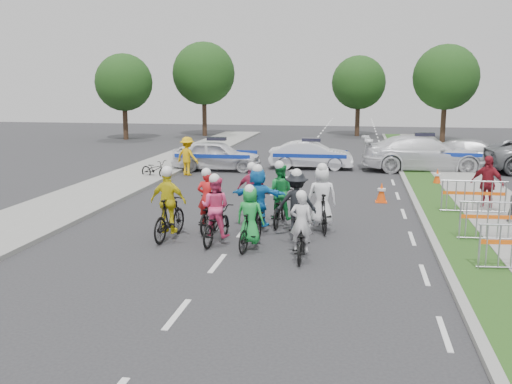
% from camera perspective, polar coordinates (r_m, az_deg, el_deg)
% --- Properties ---
extents(ground, '(90.00, 90.00, 0.00)m').
position_cam_1_polar(ground, '(13.24, -3.86, -7.14)').
color(ground, '#28282B').
rests_on(ground, ground).
extents(curb_right, '(0.20, 60.00, 0.12)m').
position_cam_1_polar(curb_right, '(17.79, 16.40, -2.70)').
color(curb_right, gray).
rests_on(curb_right, ground).
extents(grass_strip, '(1.20, 60.00, 0.11)m').
position_cam_1_polar(grass_strip, '(17.89, 18.63, -2.78)').
color(grass_strip, '#244A17').
rests_on(grass_strip, ground).
extents(sidewalk_right, '(2.40, 60.00, 0.13)m').
position_cam_1_polar(sidewalk_right, '(18.24, 24.23, -2.88)').
color(sidewalk_right, gray).
rests_on(sidewalk_right, ground).
extents(sidewalk_left, '(3.00, 60.00, 0.13)m').
position_cam_1_polar(sidewalk_left, '(20.11, -18.57, -1.29)').
color(sidewalk_left, gray).
rests_on(sidewalk_left, ground).
extents(rider_0, '(0.61, 1.64, 1.66)m').
position_cam_1_polar(rider_0, '(13.45, 4.53, -4.40)').
color(rider_0, black).
rests_on(rider_0, ground).
extents(rider_1, '(0.76, 1.63, 1.66)m').
position_cam_1_polar(rider_1, '(14.13, -0.58, -3.20)').
color(rider_1, black).
rests_on(rider_1, ground).
extents(rider_2, '(0.83, 1.86, 1.84)m').
position_cam_1_polar(rider_2, '(14.74, -4.06, -2.53)').
color(rider_2, black).
rests_on(rider_2, ground).
extents(rider_3, '(1.03, 1.93, 1.98)m').
position_cam_1_polar(rider_3, '(15.22, -8.69, -1.92)').
color(rider_3, black).
rests_on(rider_3, ground).
extents(rider_4, '(1.12, 1.93, 1.90)m').
position_cam_1_polar(rider_4, '(15.11, 4.06, -1.99)').
color(rider_4, black).
rests_on(rider_4, ground).
extents(rider_5, '(1.54, 1.84, 1.91)m').
position_cam_1_polar(rider_5, '(15.83, 0.20, -1.14)').
color(rider_5, black).
rests_on(rider_5, ground).
extents(rider_6, '(0.66, 1.77, 1.79)m').
position_cam_1_polar(rider_6, '(16.03, -4.86, -1.78)').
color(rider_6, black).
rests_on(rider_6, ground).
extents(rider_7, '(0.90, 1.91, 1.94)m').
position_cam_1_polar(rider_7, '(16.01, 6.59, -1.26)').
color(rider_7, black).
rests_on(rider_7, ground).
extents(rider_8, '(0.82, 1.89, 1.91)m').
position_cam_1_polar(rider_8, '(16.63, 2.37, -0.91)').
color(rider_8, black).
rests_on(rider_8, ground).
extents(rider_9, '(0.91, 1.72, 1.79)m').
position_cam_1_polar(rider_9, '(17.10, -0.39, -0.62)').
color(rider_9, black).
rests_on(rider_9, ground).
extents(police_car_0, '(4.30, 1.96, 1.43)m').
position_cam_1_polar(police_car_0, '(27.34, -3.94, 3.67)').
color(police_car_0, silver).
rests_on(police_car_0, ground).
extents(police_car_1, '(4.11, 1.61, 1.33)m').
position_cam_1_polar(police_car_1, '(27.93, 5.53, 3.70)').
color(police_car_1, silver).
rests_on(police_car_1, ground).
extents(police_car_2, '(5.90, 2.77, 1.66)m').
position_cam_1_polar(police_car_2, '(28.12, 16.42, 3.70)').
color(police_car_2, silver).
rests_on(police_car_2, ground).
extents(civilian_sedan, '(4.95, 2.45, 1.38)m').
position_cam_1_polar(civilian_sedan, '(30.12, 21.09, 3.59)').
color(civilian_sedan, '#A7A8AC').
rests_on(civilian_sedan, ground).
extents(spectator_2, '(1.13, 0.97, 1.82)m').
position_cam_1_polar(spectator_2, '(19.78, 22.09, 0.78)').
color(spectator_2, maroon).
rests_on(spectator_2, ground).
extents(marshal_hiviz, '(1.28, 1.02, 1.74)m').
position_cam_1_polar(marshal_hiviz, '(25.91, -6.87, 3.58)').
color(marshal_hiviz, '#DEA60B').
rests_on(marshal_hiviz, ground).
extents(barrier_1, '(2.03, 0.64, 1.12)m').
position_cam_1_polar(barrier_1, '(15.87, 23.06, -2.87)').
color(barrier_1, '#A5A8AD').
rests_on(barrier_1, ground).
extents(barrier_2, '(2.01, 0.55, 1.12)m').
position_cam_1_polar(barrier_2, '(19.03, 20.91, -0.58)').
color(barrier_2, '#A5A8AD').
rests_on(barrier_2, ground).
extents(cone_0, '(0.40, 0.40, 0.70)m').
position_cam_1_polar(cone_0, '(20.34, 12.44, -0.06)').
color(cone_0, '#F24C0C').
rests_on(cone_0, ground).
extents(cone_1, '(0.40, 0.40, 0.70)m').
position_cam_1_polar(cone_1, '(24.27, 17.67, 1.41)').
color(cone_1, '#F24C0C').
rests_on(cone_1, ground).
extents(parked_bike, '(1.64, 1.11, 0.82)m').
position_cam_1_polar(parked_bike, '(25.24, -10.07, 2.24)').
color(parked_bike, black).
rests_on(parked_bike, ground).
extents(tree_0, '(4.20, 4.20, 6.30)m').
position_cam_1_polar(tree_0, '(43.70, -13.09, 10.61)').
color(tree_0, '#382619').
rests_on(tree_0, ground).
extents(tree_1, '(4.55, 4.55, 6.82)m').
position_cam_1_polar(tree_1, '(42.64, 18.46, 10.82)').
color(tree_1, '#382619').
rests_on(tree_1, ground).
extents(tree_3, '(4.90, 4.90, 7.35)m').
position_cam_1_polar(tree_3, '(45.85, -5.24, 11.71)').
color(tree_3, '#382619').
rests_on(tree_3, ground).
extents(tree_4, '(4.20, 4.20, 6.30)m').
position_cam_1_polar(tree_4, '(46.22, 10.22, 10.71)').
color(tree_4, '#382619').
rests_on(tree_4, ground).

